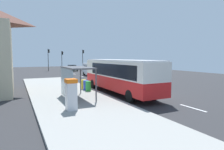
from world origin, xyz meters
TOP-DOWN VIEW (x-y plane):
  - ground_plane at (0.00, 14.00)m, footprint 56.00×92.00m
  - sidewalk_platform at (-6.40, 2.00)m, footprint 6.20×30.00m
  - lane_stripe_seg_0 at (0.25, -6.00)m, footprint 0.16×2.20m
  - lane_stripe_seg_1 at (0.25, -1.00)m, footprint 0.16×2.20m
  - lane_stripe_seg_2 at (0.25, 4.00)m, footprint 0.16×2.20m
  - lane_stripe_seg_3 at (0.25, 9.00)m, footprint 0.16×2.20m
  - lane_stripe_seg_4 at (0.25, 14.00)m, footprint 0.16×2.20m
  - lane_stripe_seg_5 at (0.25, 19.00)m, footprint 0.16×2.20m
  - lane_stripe_seg_6 at (0.25, 24.00)m, footprint 0.16×2.20m
  - lane_stripe_seg_7 at (0.25, 29.00)m, footprint 0.16×2.20m
  - bus at (-1.71, 0.90)m, footprint 2.62×11.03m
  - white_van at (2.20, 18.62)m, footprint 2.14×5.25m
  - sedan_near at (2.30, 33.39)m, footprint 1.89×4.42m
  - ticket_machine at (-7.42, -3.46)m, footprint 0.66×0.76m
  - recycling_bin_green at (-4.20, 2.58)m, footprint 0.52×0.52m
  - recycling_bin_blue at (-4.20, 3.28)m, footprint 0.52×0.52m
  - recycling_bin_yellow at (-4.20, 3.98)m, footprint 0.52×0.52m
  - traffic_light_near_side at (5.50, 34.36)m, footprint 0.49×0.28m
  - traffic_light_far_side at (-3.11, 35.16)m, footprint 0.49×0.28m
  - traffic_light_median at (0.40, 35.96)m, footprint 0.49×0.28m
  - bus_shelter at (-6.41, -0.24)m, footprint 1.80×4.00m

SIDE VIEW (x-z plane):
  - ground_plane at x=0.00m, z-range -0.04..0.00m
  - lane_stripe_seg_0 at x=0.25m, z-range 0.00..0.01m
  - lane_stripe_seg_1 at x=0.25m, z-range 0.00..0.01m
  - lane_stripe_seg_2 at x=0.25m, z-range 0.00..0.01m
  - lane_stripe_seg_3 at x=0.25m, z-range 0.00..0.01m
  - lane_stripe_seg_4 at x=0.25m, z-range 0.00..0.01m
  - lane_stripe_seg_5 at x=0.25m, z-range 0.00..0.01m
  - lane_stripe_seg_6 at x=0.25m, z-range 0.00..0.01m
  - lane_stripe_seg_7 at x=0.25m, z-range 0.00..0.01m
  - sidewalk_platform at x=-6.40m, z-range 0.00..0.18m
  - recycling_bin_green at x=-4.20m, z-range 0.18..1.13m
  - recycling_bin_blue at x=-4.20m, z-range 0.18..1.13m
  - recycling_bin_yellow at x=-4.20m, z-range 0.18..1.13m
  - sedan_near at x=2.30m, z-range 0.03..1.55m
  - ticket_machine at x=-7.42m, z-range 0.20..2.14m
  - white_van at x=2.20m, z-range 0.19..2.49m
  - bus at x=-1.71m, z-range 0.24..3.45m
  - bus_shelter at x=-6.41m, z-range 0.85..3.35m
  - traffic_light_median at x=0.40m, z-range 0.83..5.85m
  - traffic_light_near_side at x=5.50m, z-range 0.87..6.26m
  - traffic_light_far_side at x=-3.11m, z-range 0.87..6.33m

